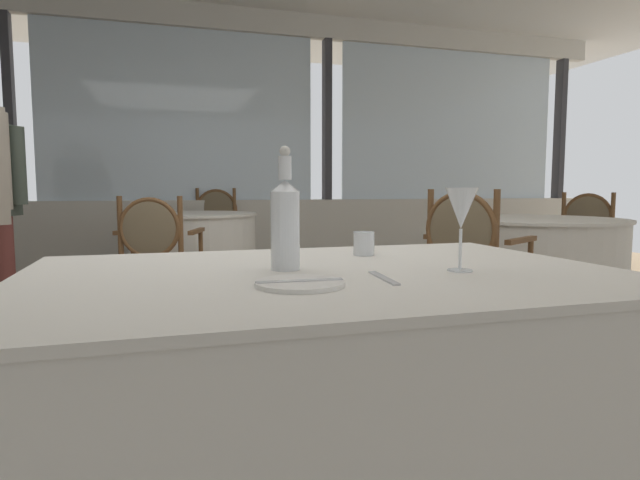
{
  "coord_description": "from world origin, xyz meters",
  "views": [
    {
      "loc": [
        -0.23,
        -2.29,
        0.97
      ],
      "look_at": [
        0.21,
        -0.83,
        0.82
      ],
      "focal_mm": 29.58,
      "sensor_mm": 36.0,
      "label": 1
    }
  ],
  "objects": [
    {
      "name": "background_table_2",
      "position": [
        0.01,
        2.44,
        0.38
      ],
      "size": [
        1.14,
        1.14,
        0.76
      ],
      "color": "silver",
      "rests_on": "ground_plane"
    },
    {
      "name": "background_table_1",
      "position": [
        2.35,
        0.87,
        0.38
      ],
      "size": [
        1.21,
        1.21,
        0.76
      ],
      "color": "silver",
      "rests_on": "ground_plane"
    },
    {
      "name": "dinner_fork",
      "position": [
        0.26,
        -1.17,
        0.76
      ],
      "size": [
        0.03,
        0.18,
        0.0
      ],
      "primitive_type": "cube",
      "rotation": [
        0.0,
        0.0,
        1.48
      ],
      "color": "silver",
      "rests_on": "foreground_table"
    },
    {
      "name": "window_wall_far",
      "position": [
        -0.0,
        3.6,
        1.16
      ],
      "size": [
        10.34,
        0.14,
        2.91
      ],
      "color": "beige",
      "rests_on": "ground_plane"
    },
    {
      "name": "dining_chair_2_1",
      "position": [
        -0.27,
        1.48,
        0.54
      ],
      "size": [
        0.62,
        0.57,
        0.92
      ],
      "rotation": [
        0.0,
        0.0,
        7.56
      ],
      "color": "brown",
      "rests_on": "ground_plane"
    },
    {
      "name": "butter_knife",
      "position": [
        0.05,
        -1.2,
        0.77
      ],
      "size": [
        0.19,
        0.03,
        0.0
      ],
      "primitive_type": "cube",
      "rotation": [
        0.0,
        0.0,
        -0.05
      ],
      "color": "silver",
      "rests_on": "foreground_table"
    },
    {
      "name": "side_plate",
      "position": [
        0.05,
        -1.2,
        0.77
      ],
      "size": [
        0.2,
        0.2,
        0.01
      ],
      "primitive_type": "cylinder",
      "color": "white",
      "rests_on": "foreground_table"
    },
    {
      "name": "foreground_table",
      "position": [
        0.17,
        -1.01,
        0.38
      ],
      "size": [
        1.51,
        1.03,
        0.76
      ],
      "color": "silver",
      "rests_on": "ground_plane"
    },
    {
      "name": "dining_chair_2_0",
      "position": [
        0.3,
        3.4,
        0.56
      ],
      "size": [
        0.62,
        0.57,
        0.98
      ],
      "rotation": [
        0.0,
        0.0,
        4.42
      ],
      "color": "brown",
      "rests_on": "ground_plane"
    },
    {
      "name": "water_tumbler",
      "position": [
        0.38,
        -0.75,
        0.8
      ],
      "size": [
        0.07,
        0.07,
        0.07
      ],
      "primitive_type": "cylinder",
      "color": "white",
      "rests_on": "foreground_table"
    },
    {
      "name": "ground_plane",
      "position": [
        0.0,
        0.0,
        0.0
      ],
      "size": [
        13.45,
        13.45,
        0.0
      ],
      "primitive_type": "plane",
      "color": "#756047"
    },
    {
      "name": "wine_glass",
      "position": [
        0.49,
        -1.12,
        0.92
      ],
      "size": [
        0.08,
        0.08,
        0.21
      ],
      "color": "white",
      "rests_on": "foreground_table"
    },
    {
      "name": "water_bottle",
      "position": [
        0.07,
        -0.97,
        0.89
      ],
      "size": [
        0.08,
        0.08,
        0.32
      ],
      "color": "white",
      "rests_on": "foreground_table"
    },
    {
      "name": "dining_chair_1_1",
      "position": [
        3.24,
        1.39,
        0.56
      ],
      "size": [
        0.63,
        0.65,
        0.94
      ],
      "rotation": [
        0.0,
        0.0,
        9.96
      ],
      "color": "brown",
      "rests_on": "ground_plane"
    },
    {
      "name": "dining_chair_1_0",
      "position": [
        1.46,
        0.34,
        0.57
      ],
      "size": [
        0.63,
        0.65,
        0.97
      ],
      "rotation": [
        0.0,
        0.0,
        6.82
      ],
      "color": "brown",
      "rests_on": "ground_plane"
    }
  ]
}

